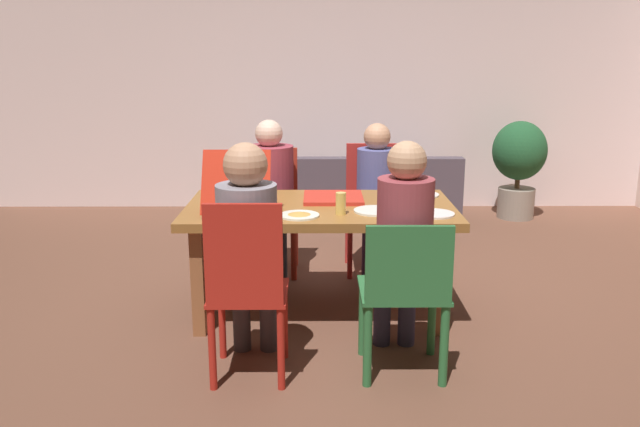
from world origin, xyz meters
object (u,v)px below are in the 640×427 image
at_px(chair_1, 247,285).
at_px(person_3, 403,239).
at_px(drinking_glass_1, 424,196).
at_px(potted_plant, 519,161).
at_px(plate_0, 375,211).
at_px(dining_table, 320,217).
at_px(person_0, 377,188).
at_px(person_1, 249,240).
at_px(plate_3, 435,214).
at_px(plate_1, 299,215).
at_px(pizza_box_0, 333,198).
at_px(plate_2, 421,194).
at_px(couch, 352,197).
at_px(person_2, 269,186).
at_px(pizza_box_1, 241,198).
at_px(chair_0, 375,200).
at_px(chair_2, 271,207).
at_px(chair_3, 405,293).
at_px(drinking_glass_0, 341,204).

bearing_deg(chair_1, person_3, 13.31).
bearing_deg(drinking_glass_1, potted_plant, 61.37).
distance_m(plate_0, drinking_glass_1, 0.36).
bearing_deg(dining_table, person_0, 60.56).
bearing_deg(person_1, potted_plant, 53.85).
bearing_deg(plate_3, plate_1, -177.55).
height_order(person_3, pizza_box_0, person_3).
relative_size(plate_2, couch, 0.12).
bearing_deg(person_2, pizza_box_1, -99.30).
distance_m(pizza_box_1, plate_2, 1.21).
distance_m(chair_0, chair_2, 0.80).
xyz_separation_m(chair_0, couch, (-0.10, 1.38, -0.28)).
xyz_separation_m(pizza_box_1, plate_2, (1.17, 0.29, -0.04)).
bearing_deg(person_2, plate_0, -52.28).
xyz_separation_m(pizza_box_0, plate_2, (0.59, 0.12, -0.00)).
height_order(couch, potted_plant, potted_plant).
height_order(dining_table, chair_1, chair_1).
relative_size(chair_1, person_2, 0.82).
xyz_separation_m(chair_1, plate_1, (0.25, 0.64, 0.20)).
relative_size(chair_0, drinking_glass_1, 7.98).
distance_m(person_3, plate_1, 0.71).
bearing_deg(couch, chair_1, -102.23).
bearing_deg(drinking_glass_1, plate_1, -160.46).
bearing_deg(drinking_glass_1, person_2, 143.95).
distance_m(person_2, pizza_box_0, 0.74).
relative_size(chair_1, person_3, 0.78).
bearing_deg(plate_1, potted_plant, 52.34).
relative_size(plate_2, drinking_glass_1, 2.02).
xyz_separation_m(chair_3, plate_3, (0.25, 0.63, 0.26)).
relative_size(dining_table, chair_2, 1.79).
bearing_deg(plate_1, person_2, 103.67).
distance_m(person_0, plate_2, 0.55).
relative_size(pizza_box_0, pizza_box_1, 0.63).
bearing_deg(person_2, chair_3, -63.59).
relative_size(person_2, plate_3, 4.99).
bearing_deg(plate_0, drinking_glass_1, 27.36).
relative_size(plate_3, potted_plant, 0.24).
bearing_deg(couch, plate_2, -80.30).
distance_m(person_2, plate_2, 1.15).
height_order(dining_table, person_0, person_0).
xyz_separation_m(plate_3, drinking_glass_0, (-0.56, 0.01, 0.06)).
height_order(plate_2, drinking_glass_1, drinking_glass_1).
relative_size(dining_table, potted_plant, 1.71).
bearing_deg(plate_2, pizza_box_0, -168.83).
distance_m(chair_1, pizza_box_1, 0.96).
height_order(chair_0, drinking_glass_0, chair_0).
bearing_deg(chair_0, pizza_box_0, -113.85).
bearing_deg(person_3, chair_2, 116.40).
bearing_deg(couch, plate_0, -89.95).
xyz_separation_m(chair_2, person_3, (0.80, -1.61, 0.21)).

